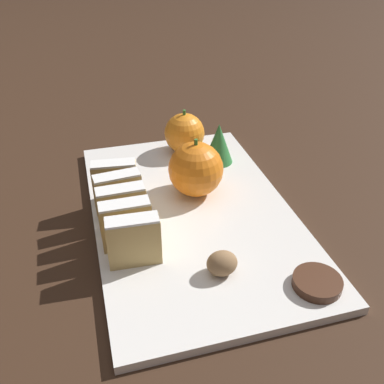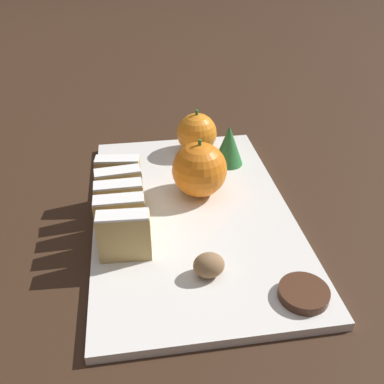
% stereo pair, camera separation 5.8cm
% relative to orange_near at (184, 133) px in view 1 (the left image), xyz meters
% --- Properties ---
extents(ground_plane, '(6.00, 6.00, 0.00)m').
position_rel_orange_near_xyz_m(ground_plane, '(-0.03, -0.17, -0.05)').
color(ground_plane, '#382316').
extents(serving_platter, '(0.27, 0.44, 0.01)m').
position_rel_orange_near_xyz_m(serving_platter, '(-0.03, -0.17, -0.04)').
color(serving_platter, white).
rests_on(serving_platter, ground_plane).
extents(stollen_slice_front, '(0.06, 0.03, 0.06)m').
position_rel_orange_near_xyz_m(stollen_slice_front, '(-0.13, -0.25, -0.00)').
color(stollen_slice_front, tan).
rests_on(stollen_slice_front, serving_platter).
extents(stollen_slice_second, '(0.06, 0.02, 0.06)m').
position_rel_orange_near_xyz_m(stollen_slice_second, '(-0.13, -0.22, -0.00)').
color(stollen_slice_second, tan).
rests_on(stollen_slice_second, serving_platter).
extents(stollen_slice_third, '(0.06, 0.02, 0.06)m').
position_rel_orange_near_xyz_m(stollen_slice_third, '(-0.13, -0.19, -0.00)').
color(stollen_slice_third, tan).
rests_on(stollen_slice_third, serving_platter).
extents(stollen_slice_fourth, '(0.06, 0.03, 0.06)m').
position_rel_orange_near_xyz_m(stollen_slice_fourth, '(-0.13, -0.15, -0.00)').
color(stollen_slice_fourth, tan).
rests_on(stollen_slice_fourth, serving_platter).
extents(stollen_slice_fifth, '(0.06, 0.03, 0.06)m').
position_rel_orange_near_xyz_m(stollen_slice_fifth, '(-0.13, -0.12, -0.00)').
color(stollen_slice_fifth, tan).
rests_on(stollen_slice_fifth, serving_platter).
extents(orange_near, '(0.07, 0.07, 0.08)m').
position_rel_orange_near_xyz_m(orange_near, '(0.00, 0.00, 0.00)').
color(orange_near, orange).
rests_on(orange_near, serving_platter).
extents(orange_far, '(0.08, 0.08, 0.09)m').
position_rel_orange_near_xyz_m(orange_far, '(-0.02, -0.13, 0.01)').
color(orange_far, orange).
rests_on(orange_far, serving_platter).
extents(walnut, '(0.04, 0.03, 0.03)m').
position_rel_orange_near_xyz_m(walnut, '(-0.04, -0.30, -0.02)').
color(walnut, '#8E6B47').
rests_on(walnut, serving_platter).
extents(chocolate_cookie, '(0.06, 0.06, 0.01)m').
position_rel_orange_near_xyz_m(chocolate_cookie, '(0.06, -0.35, -0.03)').
color(chocolate_cookie, '#472819').
rests_on(chocolate_cookie, serving_platter).
extents(evergreen_sprig, '(0.05, 0.05, 0.07)m').
position_rel_orange_near_xyz_m(evergreen_sprig, '(0.04, -0.05, -0.00)').
color(evergreen_sprig, '#2D7538').
rests_on(evergreen_sprig, serving_platter).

